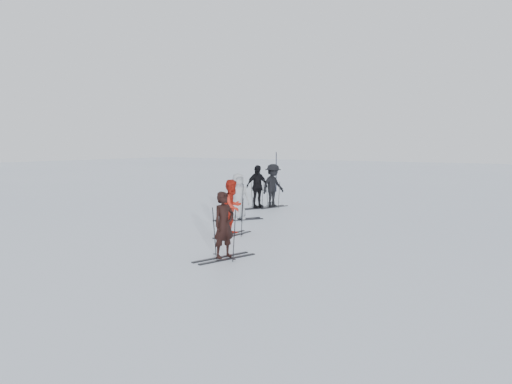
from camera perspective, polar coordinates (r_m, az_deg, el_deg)
ground at (r=17.04m, az=-1.85°, el=-3.62°), size 120.00×120.00×0.00m
skier_near_dark at (r=11.79m, az=-3.68°, el=-3.89°), size 0.51×0.65×1.57m
skier_red at (r=14.79m, az=-2.73°, el=-1.84°), size 0.62×0.80×1.63m
skier_grey at (r=17.75m, az=-2.06°, el=-0.59°), size 0.88×0.95×1.64m
skier_uphill_left at (r=20.89m, az=0.13°, el=0.56°), size 0.79×1.14×1.80m
skier_uphill_far at (r=21.29m, az=1.96°, el=0.69°), size 0.92×1.30×1.82m
skis_near_dark at (r=11.82m, az=-3.68°, el=-4.68°), size 1.87×1.30×1.24m
skis_red at (r=14.83m, az=-2.72°, el=-2.74°), size 1.59×0.85×1.16m
skis_grey at (r=17.77m, az=-2.06°, el=-1.04°), size 2.09×1.84×1.35m
skis_uphill_left at (r=20.91m, az=0.13°, el=-0.13°), size 1.99×1.52×1.29m
skis_uphill_far at (r=21.32m, az=1.95°, el=-0.19°), size 1.74×1.18×1.16m
piste_marker at (r=28.33m, az=2.32°, el=2.33°), size 0.06×0.06×2.25m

